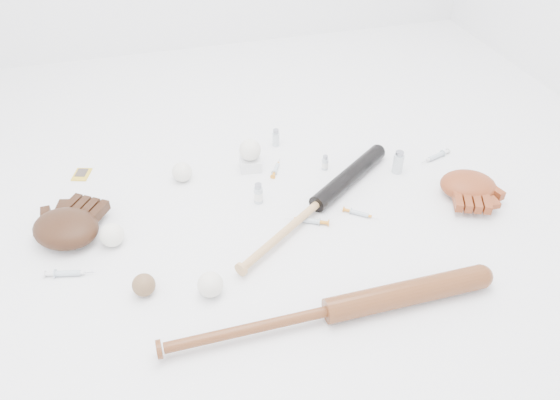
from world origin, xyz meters
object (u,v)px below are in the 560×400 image
object	(u,v)px
bat_wood	(330,311)
glove_dark	(66,228)
bat_dark	(318,203)
pedestal	(251,164)

from	to	relation	value
bat_wood	glove_dark	xyz separation A→B (m)	(-0.70, 0.53, 0.01)
bat_wood	bat_dark	bearing A→B (deg)	74.98
pedestal	glove_dark	bearing A→B (deg)	-161.00
bat_dark	pedestal	size ratio (longest dim) A/B	11.03
bat_wood	pedestal	bearing A→B (deg)	93.02
glove_dark	pedestal	distance (m)	0.69
bat_dark	bat_wood	xyz separation A→B (m)	(-0.12, -0.45, 0.01)
glove_dark	pedestal	xyz separation A→B (m)	(0.65, 0.22, -0.03)
glove_dark	pedestal	bearing A→B (deg)	53.49
bat_dark	pedestal	xyz separation A→B (m)	(-0.16, 0.31, -0.01)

